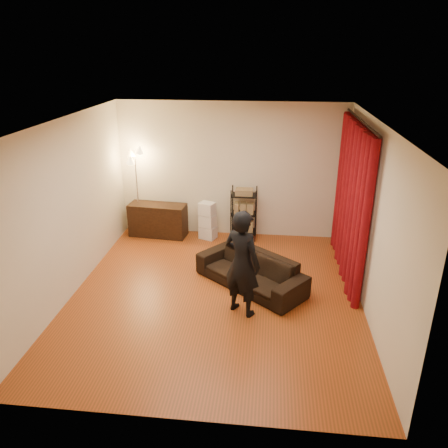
# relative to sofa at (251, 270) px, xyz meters

# --- Properties ---
(floor) EXTENTS (5.00, 5.00, 0.00)m
(floor) POSITION_rel_sofa_xyz_m (-0.53, -0.37, -0.27)
(floor) COLOR #9C4017
(floor) RESTS_ON ground
(ceiling) EXTENTS (5.00, 5.00, 0.00)m
(ceiling) POSITION_rel_sofa_xyz_m (-0.53, -0.37, 2.43)
(ceiling) COLOR white
(ceiling) RESTS_ON ground
(wall_back) EXTENTS (5.00, 0.00, 5.00)m
(wall_back) POSITION_rel_sofa_xyz_m (-0.53, 2.13, 1.08)
(wall_back) COLOR beige
(wall_back) RESTS_ON ground
(wall_front) EXTENTS (5.00, 0.00, 5.00)m
(wall_front) POSITION_rel_sofa_xyz_m (-0.53, -2.87, 1.08)
(wall_front) COLOR beige
(wall_front) RESTS_ON ground
(wall_left) EXTENTS (0.00, 5.00, 5.00)m
(wall_left) POSITION_rel_sofa_xyz_m (-2.78, -0.37, 1.08)
(wall_left) COLOR beige
(wall_left) RESTS_ON ground
(wall_right) EXTENTS (0.00, 5.00, 5.00)m
(wall_right) POSITION_rel_sofa_xyz_m (1.72, -0.37, 1.08)
(wall_right) COLOR beige
(wall_right) RESTS_ON ground
(curtain_rod) EXTENTS (0.04, 2.65, 0.04)m
(curtain_rod) POSITION_rel_sofa_xyz_m (1.62, 0.75, 2.31)
(curtain_rod) COLOR black
(curtain_rod) RESTS_ON wall_right
(curtain) EXTENTS (0.22, 2.65, 2.55)m
(curtain) POSITION_rel_sofa_xyz_m (1.60, 0.75, 1.00)
(curtain) COLOR maroon
(curtain) RESTS_ON ground
(sofa) EXTENTS (1.92, 1.75, 0.55)m
(sofa) POSITION_rel_sofa_xyz_m (0.00, 0.00, 0.00)
(sofa) COLOR black
(sofa) RESTS_ON ground
(person) EXTENTS (0.70, 0.63, 1.60)m
(person) POSITION_rel_sofa_xyz_m (-0.09, -0.78, 0.53)
(person) COLOR black
(person) RESTS_ON ground
(media_cabinet) EXTENTS (1.19, 0.54, 0.68)m
(media_cabinet) POSITION_rel_sofa_xyz_m (-2.01, 1.85, 0.06)
(media_cabinet) COLOR black
(media_cabinet) RESTS_ON ground
(storage_boxes) EXTENTS (0.38, 0.34, 0.78)m
(storage_boxes) POSITION_rel_sofa_xyz_m (-0.96, 1.80, 0.11)
(storage_boxes) COLOR silver
(storage_boxes) RESTS_ON ground
(wire_shelf) EXTENTS (0.57, 0.49, 1.07)m
(wire_shelf) POSITION_rel_sofa_xyz_m (-0.25, 1.90, 0.26)
(wire_shelf) COLOR black
(wire_shelf) RESTS_ON ground
(floor_lamp) EXTENTS (0.42, 0.42, 1.80)m
(floor_lamp) POSITION_rel_sofa_xyz_m (-2.39, 1.85, 0.63)
(floor_lamp) COLOR silver
(floor_lamp) RESTS_ON ground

